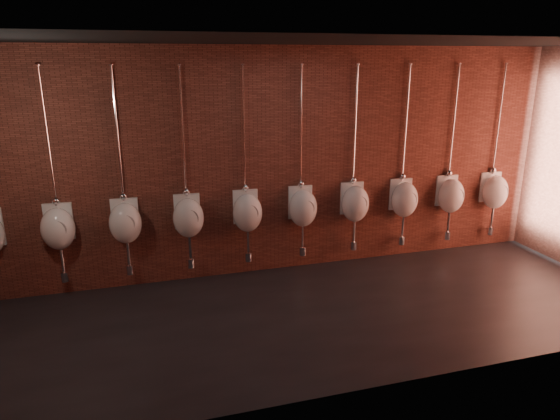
{
  "coord_description": "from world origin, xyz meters",
  "views": [
    {
      "loc": [
        -1.9,
        -5.17,
        3.02
      ],
      "look_at": [
        -0.15,
        0.9,
        1.1
      ],
      "focal_mm": 32.0,
      "sensor_mm": 36.0,
      "label": 1
    }
  ],
  "objects": [
    {
      "name": "ground",
      "position": [
        0.0,
        0.0,
        0.0
      ],
      "size": [
        8.5,
        8.5,
        0.0
      ],
      "primitive_type": "plane",
      "color": "black",
      "rests_on": "ground"
    },
    {
      "name": "room_shell",
      "position": [
        0.0,
        0.0,
        2.01
      ],
      "size": [
        8.54,
        3.04,
        3.22
      ],
      "color": "black",
      "rests_on": "ground"
    },
    {
      "name": "urinal_1",
      "position": [
        -2.95,
        1.35,
        0.97
      ],
      "size": [
        0.44,
        0.39,
        2.72
      ],
      "color": "white",
      "rests_on": "ground"
    },
    {
      "name": "urinal_2",
      "position": [
        -2.13,
        1.35,
        0.97
      ],
      "size": [
        0.44,
        0.39,
        2.72
      ],
      "color": "white",
      "rests_on": "ground"
    },
    {
      "name": "urinal_3",
      "position": [
        -1.31,
        1.35,
        0.97
      ],
      "size": [
        0.44,
        0.39,
        2.72
      ],
      "color": "white",
      "rests_on": "ground"
    },
    {
      "name": "urinal_4",
      "position": [
        -0.49,
        1.35,
        0.97
      ],
      "size": [
        0.44,
        0.39,
        2.72
      ],
      "color": "white",
      "rests_on": "ground"
    },
    {
      "name": "urinal_5",
      "position": [
        0.33,
        1.35,
        0.97
      ],
      "size": [
        0.44,
        0.39,
        2.72
      ],
      "color": "white",
      "rests_on": "ground"
    },
    {
      "name": "urinal_6",
      "position": [
        1.14,
        1.35,
        0.97
      ],
      "size": [
        0.44,
        0.39,
        2.72
      ],
      "color": "white",
      "rests_on": "ground"
    },
    {
      "name": "urinal_7",
      "position": [
        1.96,
        1.35,
        0.97
      ],
      "size": [
        0.44,
        0.39,
        2.72
      ],
      "color": "white",
      "rests_on": "ground"
    },
    {
      "name": "urinal_8",
      "position": [
        2.78,
        1.35,
        0.97
      ],
      "size": [
        0.44,
        0.39,
        2.72
      ],
      "color": "white",
      "rests_on": "ground"
    },
    {
      "name": "urinal_9",
      "position": [
        3.6,
        1.35,
        0.97
      ],
      "size": [
        0.44,
        0.39,
        2.72
      ],
      "color": "white",
      "rests_on": "ground"
    }
  ]
}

